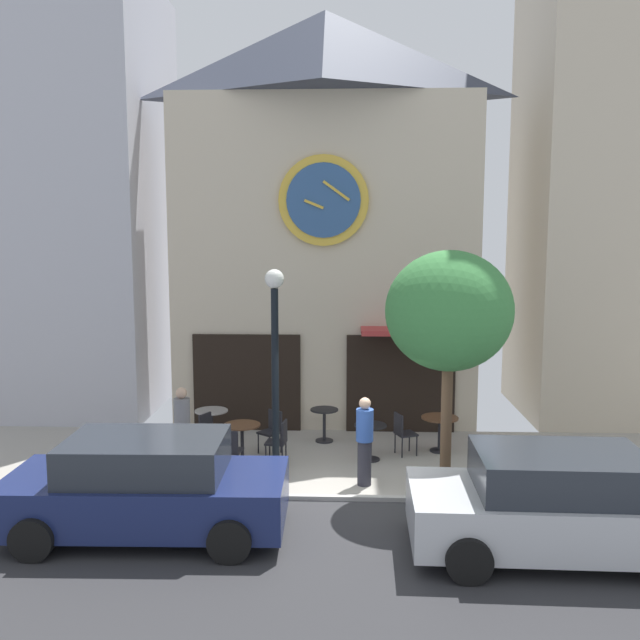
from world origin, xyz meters
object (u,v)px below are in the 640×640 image
object	(u,v)px
street_tree	(449,312)
parked_car_navy	(147,487)
cafe_table_leftmost	(242,434)
pedestrian_grey	(182,428)
cafe_chair_left_end	(280,439)
cafe_table_near_curb	(370,436)
cafe_table_center_right	(211,419)
cafe_chair_right_end	(209,431)
cafe_chair_near_tree	(230,448)
cafe_chair_corner	(403,431)
street_lamp	(275,374)
cafe_chair_mid_row	(272,428)
cafe_table_center_left	(440,426)
cafe_table_center	(324,420)
parked_car_silver	(559,505)
pedestrian_blue	(365,440)

from	to	relation	value
street_tree	parked_car_navy	xyz separation A→B (m)	(-4.90, -1.99, -2.52)
cafe_table_leftmost	pedestrian_grey	world-z (taller)	pedestrian_grey
cafe_chair_left_end	parked_car_navy	distance (m)	3.71
cafe_table_near_curb	cafe_table_leftmost	bearing A→B (deg)	-176.90
parked_car_navy	cafe_table_center_right	bearing A→B (deg)	89.09
parked_car_navy	cafe_chair_right_end	bearing A→B (deg)	86.77
cafe_chair_near_tree	cafe_chair_corner	bearing A→B (deg)	20.50
street_lamp	cafe_chair_mid_row	world-z (taller)	street_lamp
parked_car_navy	cafe_table_leftmost	bearing A→B (deg)	74.45
parked_car_navy	street_lamp	bearing A→B (deg)	54.88
cafe_chair_right_end	parked_car_navy	distance (m)	3.73
pedestrian_grey	parked_car_navy	distance (m)	2.86
cafe_table_center_left	cafe_chair_near_tree	distance (m)	4.53
cafe_table_center	pedestrian_grey	size ratio (longest dim) A/B	0.45
cafe_chair_left_end	cafe_table_center_left	bearing A→B (deg)	15.50
cafe_table_near_curb	parked_car_silver	distance (m)	4.79
cafe_table_leftmost	cafe_chair_left_end	distance (m)	0.81
cafe_chair_corner	cafe_table_leftmost	bearing A→B (deg)	-171.54
street_tree	pedestrian_blue	bearing A→B (deg)	172.44
cafe_chair_right_end	cafe_chair_corner	distance (m)	4.08
cafe_table_near_curb	parked_car_silver	xyz separation A→B (m)	(2.59, -4.02, 0.24)
cafe_chair_right_end	cafe_table_leftmost	bearing A→B (deg)	-20.53
street_tree	cafe_chair_right_end	distance (m)	5.71
cafe_table_center_left	parked_car_silver	world-z (taller)	parked_car_silver
parked_car_silver	cafe_table_center_right	bearing A→B (deg)	140.12
cafe_table_leftmost	cafe_table_near_curb	xyz separation A→B (m)	(2.64, 0.14, -0.05)
cafe_table_center_left	cafe_chair_left_end	bearing A→B (deg)	-164.50
cafe_chair_right_end	pedestrian_grey	bearing A→B (deg)	-112.03
cafe_table_center_left	cafe_table_center	bearing A→B (deg)	166.42
street_tree	cafe_table_center_right	world-z (taller)	street_tree
cafe_chair_right_end	cafe_chair_mid_row	size ratio (longest dim) A/B	1.00
cafe_table_near_curb	cafe_chair_corner	bearing A→B (deg)	27.03
cafe_chair_left_end	cafe_table_leftmost	bearing A→B (deg)	167.70
cafe_table_center_right	cafe_chair_near_tree	bearing A→B (deg)	-69.14
cafe_table_near_curb	cafe_chair_right_end	world-z (taller)	cafe_chair_right_end
parked_car_silver	cafe_chair_right_end	bearing A→B (deg)	145.18
cafe_table_center_left	cafe_chair_right_end	world-z (taller)	cafe_chair_right_end
street_lamp	pedestrian_grey	bearing A→B (deg)	169.06
street_lamp	cafe_table_near_curb	bearing A→B (deg)	30.51
street_lamp	cafe_chair_mid_row	bearing A→B (deg)	98.90
cafe_table_leftmost	parked_car_silver	bearing A→B (deg)	-36.55
cafe_table_center_right	cafe_table_leftmost	distance (m)	1.51
cafe_chair_corner	pedestrian_blue	world-z (taller)	pedestrian_blue
cafe_chair_mid_row	cafe_chair_corner	world-z (taller)	same
cafe_table_center_right	cafe_table_leftmost	bearing A→B (deg)	-54.36
cafe_chair_near_tree	parked_car_silver	distance (m)	6.17
cafe_chair_mid_row	pedestrian_blue	world-z (taller)	pedestrian_blue
cafe_chair_left_end	pedestrian_blue	xyz separation A→B (m)	(1.69, -1.07, 0.33)
cafe_table_leftmost	cafe_chair_right_end	bearing A→B (deg)	159.47
cafe_chair_near_tree	cafe_chair_right_end	distance (m)	1.24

